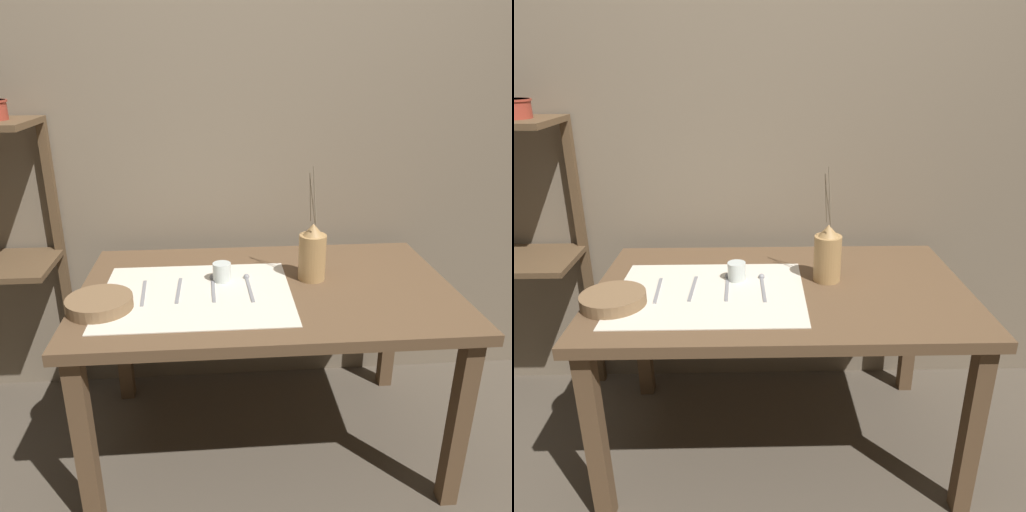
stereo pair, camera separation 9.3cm
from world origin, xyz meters
The scene contains 11 objects.
ground_plane centered at (0.00, 0.00, 0.00)m, with size 12.00×12.00×0.00m, color brown.
stone_wall_back centered at (0.00, 0.53, 1.20)m, with size 7.00×0.06×2.40m.
wooden_table centered at (0.00, 0.00, 0.63)m, with size 1.37×0.83×0.72m.
linen_cloth centered at (-0.26, -0.05, 0.72)m, with size 0.67×0.53×0.00m.
pitcher_with_flowers centered at (0.18, 0.05, 0.82)m, with size 0.10×0.10×0.43m.
wooden_bowl centered at (-0.58, -0.14, 0.74)m, with size 0.22×0.22×0.04m.
glass_tumbler_near centered at (-0.17, 0.05, 0.76)m, with size 0.07×0.07×0.07m.
fork_inner centered at (-0.45, -0.04, 0.72)m, with size 0.03×0.21×0.00m.
knife_center centered at (-0.32, -0.02, 0.72)m, with size 0.01×0.21×0.00m.
spoon_outer centered at (-0.20, 0.04, 0.72)m, with size 0.02×0.22×0.02m.
spoon_inner centered at (-0.07, 0.03, 0.72)m, with size 0.03×0.22×0.02m.
Camera 1 is at (-0.18, -1.67, 1.50)m, focal length 35.00 mm.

